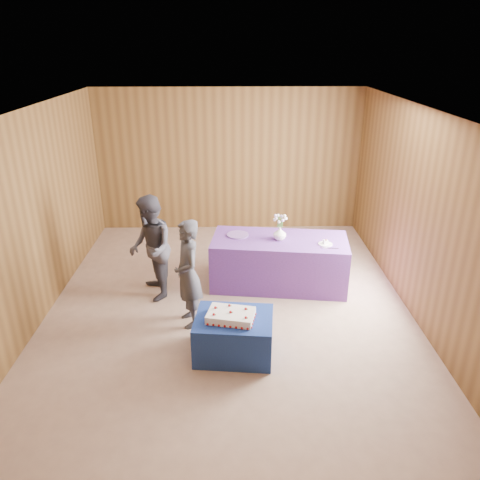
{
  "coord_description": "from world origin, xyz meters",
  "views": [
    {
      "loc": [
        0.04,
        -5.77,
        3.45
      ],
      "look_at": [
        0.16,
        0.1,
        0.95
      ],
      "focal_mm": 35.0,
      "sensor_mm": 36.0,
      "label": 1
    }
  ],
  "objects_px": {
    "serving_table": "(279,262)",
    "vase": "(280,233)",
    "cake_table": "(234,336)",
    "guest_right": "(151,248)",
    "sheet_cake": "(231,316)",
    "guest_left": "(188,274)"
  },
  "relations": [
    {
      "from": "sheet_cake",
      "to": "guest_left",
      "type": "height_order",
      "value": "guest_left"
    },
    {
      "from": "vase",
      "to": "sheet_cake",
      "type": "bearing_deg",
      "value": -112.55
    },
    {
      "from": "serving_table",
      "to": "guest_left",
      "type": "distance_m",
      "value": 1.69
    },
    {
      "from": "sheet_cake",
      "to": "serving_table",
      "type": "bearing_deg",
      "value": 79.92
    },
    {
      "from": "guest_right",
      "to": "sheet_cake",
      "type": "bearing_deg",
      "value": 20.87
    },
    {
      "from": "sheet_cake",
      "to": "guest_right",
      "type": "bearing_deg",
      "value": 140.54
    },
    {
      "from": "vase",
      "to": "guest_right",
      "type": "xyz_separation_m",
      "value": [
        -1.85,
        -0.31,
        -0.09
      ]
    },
    {
      "from": "guest_left",
      "to": "serving_table",
      "type": "bearing_deg",
      "value": 110.8
    },
    {
      "from": "sheet_cake",
      "to": "vase",
      "type": "bearing_deg",
      "value": 79.92
    },
    {
      "from": "serving_table",
      "to": "guest_right",
      "type": "xyz_separation_m",
      "value": [
        -1.86,
        -0.32,
        0.39
      ]
    },
    {
      "from": "cake_table",
      "to": "serving_table",
      "type": "height_order",
      "value": "serving_table"
    },
    {
      "from": "serving_table",
      "to": "guest_left",
      "type": "bearing_deg",
      "value": -133.39
    },
    {
      "from": "guest_right",
      "to": "guest_left",
      "type": "bearing_deg",
      "value": 21.56
    },
    {
      "from": "guest_left",
      "to": "guest_right",
      "type": "xyz_separation_m",
      "value": [
        -0.58,
        0.72,
        0.04
      ]
    },
    {
      "from": "cake_table",
      "to": "vase",
      "type": "distance_m",
      "value": 1.94
    },
    {
      "from": "serving_table",
      "to": "guest_right",
      "type": "relative_size",
      "value": 1.31
    },
    {
      "from": "serving_table",
      "to": "sheet_cake",
      "type": "bearing_deg",
      "value": -105.35
    },
    {
      "from": "sheet_cake",
      "to": "guest_right",
      "type": "distance_m",
      "value": 1.84
    },
    {
      "from": "vase",
      "to": "guest_right",
      "type": "bearing_deg",
      "value": -170.54
    },
    {
      "from": "guest_right",
      "to": "vase",
      "type": "bearing_deg",
      "value": 82.26
    },
    {
      "from": "cake_table",
      "to": "guest_left",
      "type": "distance_m",
      "value": 1.01
    },
    {
      "from": "serving_table",
      "to": "vase",
      "type": "distance_m",
      "value": 0.47
    }
  ]
}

